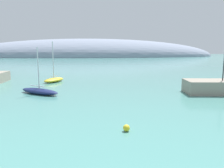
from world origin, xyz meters
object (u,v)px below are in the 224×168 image
at_px(mooring_buoy_yellow, 126,128).
at_px(harbor_lamp_post, 224,62).
at_px(sailboat_yellow_mid_mooring, 54,79).
at_px(sailboat_navy_end_of_line, 39,91).

distance_m(mooring_buoy_yellow, harbor_lamp_post, 23.60).
xyz_separation_m(sailboat_yellow_mid_mooring, mooring_buoy_yellow, (10.58, -29.91, -0.25)).
distance_m(sailboat_yellow_mid_mooring, mooring_buoy_yellow, 31.72).
relative_size(sailboat_navy_end_of_line, mooring_buoy_yellow, 12.42).
height_order(sailboat_yellow_mid_mooring, harbor_lamp_post, sailboat_yellow_mid_mooring).
xyz_separation_m(sailboat_navy_end_of_line, mooring_buoy_yellow, (10.91, -17.19, -0.19)).
distance_m(sailboat_navy_end_of_line, harbor_lamp_post, 29.32).
bearing_deg(sailboat_navy_end_of_line, harbor_lamp_post, 31.43).
relative_size(sailboat_yellow_mid_mooring, sailboat_navy_end_of_line, 1.17).
bearing_deg(sailboat_navy_end_of_line, mooring_buoy_yellow, -21.04).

